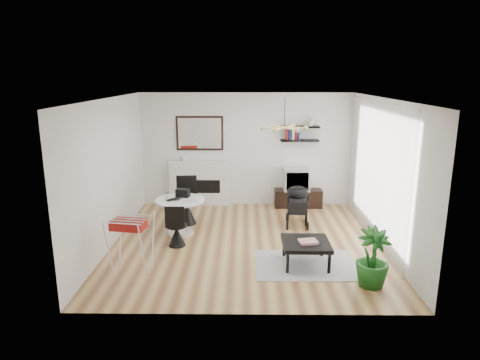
{
  "coord_description": "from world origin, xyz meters",
  "views": [
    {
      "loc": [
        -0.03,
        -7.6,
        3.12
      ],
      "look_at": [
        -0.12,
        0.4,
        1.13
      ],
      "focal_mm": 32.0,
      "sensor_mm": 36.0,
      "label": 1
    }
  ],
  "objects_px": {
    "drying_rack": "(131,243)",
    "coffee_table": "(306,244)",
    "crt_tv": "(296,179)",
    "stroller": "(297,207)",
    "fireplace": "(200,177)",
    "tv_console": "(298,198)",
    "dining_table": "(180,211)",
    "potted_plant": "(373,258)"
  },
  "relations": [
    {
      "from": "tv_console",
      "to": "potted_plant",
      "type": "height_order",
      "value": "potted_plant"
    },
    {
      "from": "drying_rack",
      "to": "coffee_table",
      "type": "bearing_deg",
      "value": 14.64
    },
    {
      "from": "fireplace",
      "to": "coffee_table",
      "type": "xyz_separation_m",
      "value": [
        2.09,
        -3.37,
        -0.32
      ]
    },
    {
      "from": "fireplace",
      "to": "dining_table",
      "type": "bearing_deg",
      "value": -96.17
    },
    {
      "from": "dining_table",
      "to": "tv_console",
      "type": "bearing_deg",
      "value": 35.28
    },
    {
      "from": "coffee_table",
      "to": "potted_plant",
      "type": "xyz_separation_m",
      "value": [
        0.89,
        -0.73,
        0.09
      ]
    },
    {
      "from": "coffee_table",
      "to": "crt_tv",
      "type": "bearing_deg",
      "value": 86.34
    },
    {
      "from": "drying_rack",
      "to": "stroller",
      "type": "bearing_deg",
      "value": 46.61
    },
    {
      "from": "tv_console",
      "to": "dining_table",
      "type": "xyz_separation_m",
      "value": [
        -2.57,
        -1.82,
        0.26
      ]
    },
    {
      "from": "dining_table",
      "to": "drying_rack",
      "type": "relative_size",
      "value": 1.07
    },
    {
      "from": "dining_table",
      "to": "potted_plant",
      "type": "relative_size",
      "value": 1.07
    },
    {
      "from": "dining_table",
      "to": "coffee_table",
      "type": "distance_m",
      "value": 2.71
    },
    {
      "from": "dining_table",
      "to": "coffee_table",
      "type": "bearing_deg",
      "value": -31.75
    },
    {
      "from": "stroller",
      "to": "fireplace",
      "type": "bearing_deg",
      "value": 152.02
    },
    {
      "from": "crt_tv",
      "to": "stroller",
      "type": "bearing_deg",
      "value": -95.26
    },
    {
      "from": "tv_console",
      "to": "crt_tv",
      "type": "relative_size",
      "value": 1.86
    },
    {
      "from": "crt_tv",
      "to": "dining_table",
      "type": "relative_size",
      "value": 0.62
    },
    {
      "from": "fireplace",
      "to": "tv_console",
      "type": "relative_size",
      "value": 1.91
    },
    {
      "from": "dining_table",
      "to": "coffee_table",
      "type": "relative_size",
      "value": 1.25
    },
    {
      "from": "crt_tv",
      "to": "potted_plant",
      "type": "xyz_separation_m",
      "value": [
        0.68,
        -3.97,
        -0.23
      ]
    },
    {
      "from": "potted_plant",
      "to": "coffee_table",
      "type": "bearing_deg",
      "value": 140.69
    },
    {
      "from": "coffee_table",
      "to": "potted_plant",
      "type": "distance_m",
      "value": 1.15
    },
    {
      "from": "crt_tv",
      "to": "coffee_table",
      "type": "distance_m",
      "value": 3.26
    },
    {
      "from": "fireplace",
      "to": "stroller",
      "type": "xyz_separation_m",
      "value": [
        2.18,
        -1.4,
        -0.29
      ]
    },
    {
      "from": "dining_table",
      "to": "stroller",
      "type": "relative_size",
      "value": 1.05
    },
    {
      "from": "fireplace",
      "to": "crt_tv",
      "type": "height_order",
      "value": "fireplace"
    },
    {
      "from": "drying_rack",
      "to": "coffee_table",
      "type": "relative_size",
      "value": 1.17
    },
    {
      "from": "stroller",
      "to": "coffee_table",
      "type": "xyz_separation_m",
      "value": [
        -0.09,
        -1.97,
        -0.03
      ]
    },
    {
      "from": "tv_console",
      "to": "stroller",
      "type": "relative_size",
      "value": 1.22
    },
    {
      "from": "tv_console",
      "to": "stroller",
      "type": "distance_m",
      "value": 1.29
    },
    {
      "from": "dining_table",
      "to": "drying_rack",
      "type": "xyz_separation_m",
      "value": [
        -0.54,
        -1.7,
        0.01
      ]
    },
    {
      "from": "fireplace",
      "to": "tv_console",
      "type": "distance_m",
      "value": 2.41
    },
    {
      "from": "drying_rack",
      "to": "crt_tv",
      "type": "bearing_deg",
      "value": 58.19
    },
    {
      "from": "fireplace",
      "to": "drying_rack",
      "type": "xyz_separation_m",
      "value": [
        -0.75,
        -3.64,
        -0.21
      ]
    },
    {
      "from": "fireplace",
      "to": "drying_rack",
      "type": "distance_m",
      "value": 3.72
    },
    {
      "from": "tv_console",
      "to": "fireplace",
      "type": "bearing_deg",
      "value": 176.82
    },
    {
      "from": "fireplace",
      "to": "crt_tv",
      "type": "distance_m",
      "value": 2.3
    },
    {
      "from": "tv_console",
      "to": "crt_tv",
      "type": "height_order",
      "value": "crt_tv"
    },
    {
      "from": "stroller",
      "to": "coffee_table",
      "type": "bearing_deg",
      "value": -87.99
    },
    {
      "from": "fireplace",
      "to": "tv_console",
      "type": "xyz_separation_m",
      "value": [
        2.36,
        -0.13,
        -0.47
      ]
    },
    {
      "from": "dining_table",
      "to": "drying_rack",
      "type": "distance_m",
      "value": 1.78
    },
    {
      "from": "crt_tv",
      "to": "tv_console",
      "type": "bearing_deg",
      "value": 3.41
    }
  ]
}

